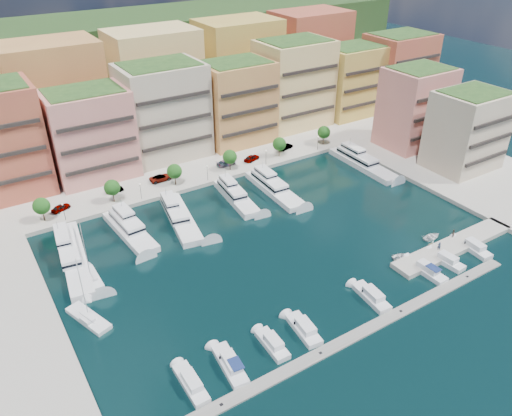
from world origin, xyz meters
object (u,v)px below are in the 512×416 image
at_px(car_2, 161,178).
at_px(cruiser_2, 272,344).
at_px(lamppost_2, 207,170).
at_px(yacht_3, 235,195).
at_px(yacht_1, 129,229).
at_px(cruiser_5, 371,297).
at_px(tree_1, 112,188).
at_px(car_5, 285,147).
at_px(car_0, 61,208).
at_px(tree_4, 279,144).
at_px(lamppost_3, 266,155).
at_px(tender_0, 401,257).
at_px(tender_2, 432,237).
at_px(cruiser_9, 473,248).
at_px(lamppost_4, 318,141).
at_px(lamppost_1, 140,188).
at_px(car_4, 252,158).
at_px(cruiser_3, 304,329).
at_px(person_0, 439,246).
at_px(tree_0, 41,206).
at_px(cruiser_8, 446,261).
at_px(cruiser_7, 426,270).
at_px(person_1, 453,233).
at_px(cruiser_1, 230,365).
at_px(yacht_4, 273,187).
at_px(car_1, 114,190).
at_px(tree_5, 324,132).
at_px(tree_3, 230,157).
at_px(car_3, 226,163).
at_px(yacht_6, 360,162).
at_px(lamppost_0, 63,209).
at_px(yacht_0, 72,254).
at_px(sailboat_1, 89,319).
at_px(yacht_2, 179,215).
at_px(tender_1, 432,244).
at_px(sailboat_2, 92,279).
at_px(tree_2, 174,171).
at_px(cruiser_0, 191,384).

bearing_deg(car_2, cruiser_2, 172.75).
xyz_separation_m(lamppost_2, yacht_3, (1.82, -10.74, -2.62)).
distance_m(yacht_1, cruiser_5, 53.42).
relative_size(tree_1, car_5, 1.12).
xyz_separation_m(tree_1, car_0, (-11.77, 2.50, -2.97)).
distance_m(tree_4, lamppost_3, 6.49).
distance_m(tender_0, tender_2, 11.05).
xyz_separation_m(tree_1, cruiser_9, (56.83, -58.09, -4.20)).
bearing_deg(lamppost_4, lamppost_1, 180.00).
bearing_deg(car_0, car_4, -115.60).
distance_m(lamppost_3, cruiser_3, 63.05).
bearing_deg(tree_1, person_0, -48.02).
bearing_deg(tree_0, cruiser_8, -42.04).
relative_size(yacht_1, tender_0, 5.20).
relative_size(tree_1, cruiser_7, 0.63).
bearing_deg(yacht_3, person_1, -53.45).
bearing_deg(cruiser_1, cruiser_2, 0.28).
height_order(lamppost_2, cruiser_2, lamppost_2).
bearing_deg(person_0, cruiser_3, 68.23).
xyz_separation_m(yacht_4, car_1, (-34.36, 18.96, 0.63)).
relative_size(tree_5, lamppost_2, 1.35).
bearing_deg(tree_3, lamppost_3, -12.95).
bearing_deg(lamppost_3, cruiser_1, -127.89).
bearing_deg(person_1, yacht_3, -54.66).
bearing_deg(car_3, cruiser_5, 174.74).
distance_m(tree_0, car_1, 18.40).
bearing_deg(yacht_6, cruiser_2, -143.79).
height_order(yacht_6, car_3, yacht_6).
relative_size(yacht_1, car_0, 4.38).
relative_size(lamppost_0, yacht_0, 0.16).
relative_size(yacht_4, cruiser_8, 2.78).
distance_m(yacht_3, cruiser_2, 49.03).
relative_size(lamppost_0, sailboat_1, 0.32).
bearing_deg(car_0, yacht_3, -137.14).
relative_size(yacht_2, tender_2, 5.14).
bearing_deg(cruiser_8, car_4, 98.14).
bearing_deg(yacht_0, yacht_4, 2.32).
distance_m(cruiser_1, tender_1, 52.53).
distance_m(yacht_4, cruiser_3, 49.35).
height_order(lamppost_3, sailboat_2, sailboat_2).
distance_m(sailboat_2, tender_1, 69.44).
height_order(tree_2, cruiser_9, tree_2).
distance_m(tree_4, lamppost_1, 42.07).
xyz_separation_m(yacht_3, person_0, (23.77, -42.05, 0.71)).
relative_size(lamppost_3, cruiser_5, 0.48).
distance_m(lamppost_0, cruiser_1, 56.90).
xyz_separation_m(tree_1, sailboat_1, (-16.84, -35.99, -4.43)).
relative_size(tree_0, cruiser_9, 0.66).
relative_size(lamppost_0, cruiser_8, 0.53).
height_order(cruiser_0, cruiser_8, same).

